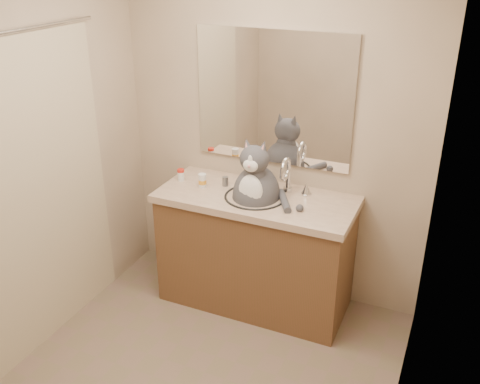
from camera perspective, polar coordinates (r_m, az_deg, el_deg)
name	(u,v)px	position (r m, az deg, el deg)	size (l,w,h in m)	color
room	(183,208)	(2.65, -6.08, -1.68)	(2.22, 2.52, 2.42)	#7F6758
vanity	(256,248)	(3.78, 1.68, -5.99)	(1.34, 0.59, 1.12)	brown
mirror	(273,99)	(3.62, 3.53, 9.92)	(1.10, 0.02, 0.90)	white
shower_curtain	(39,194)	(3.40, -20.69, -0.24)	(0.02, 1.30, 1.93)	#C1AF92
cat	(256,192)	(3.55, 1.71, 0.04)	(0.47, 0.37, 0.63)	#4D4C52
pill_bottle_redcap	(181,175)	(3.83, -6.32, 1.84)	(0.06, 0.06, 0.09)	white
pill_bottle_orange	(202,181)	(3.71, -4.03, 1.21)	(0.07, 0.07, 0.10)	white
grey_canister	(225,181)	(3.72, -1.57, 1.14)	(0.05, 0.05, 0.07)	slate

